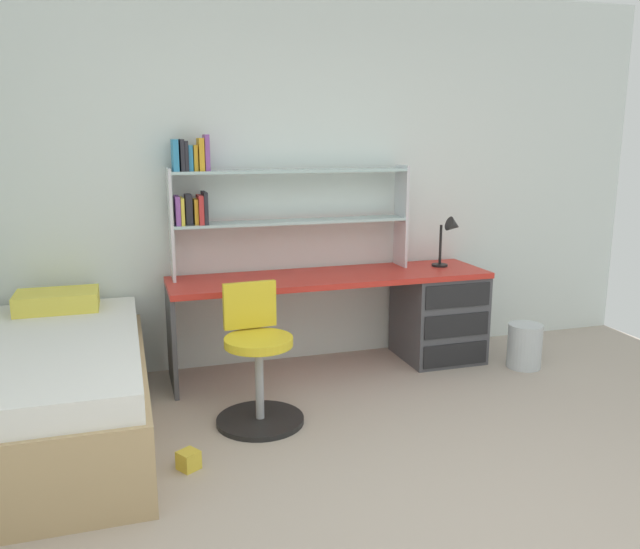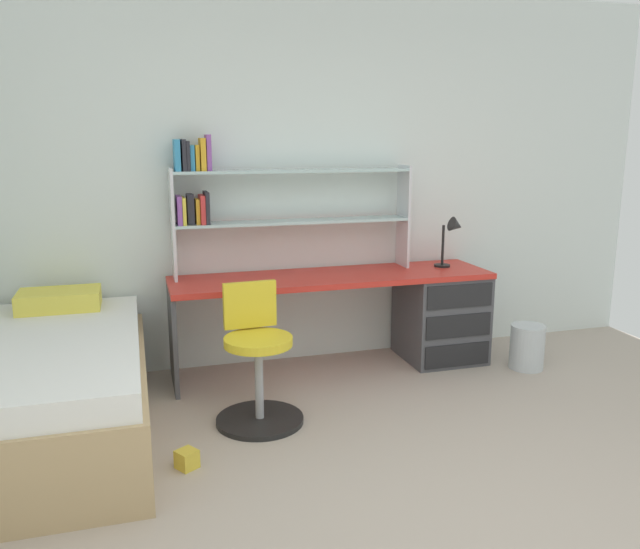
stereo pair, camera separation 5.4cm
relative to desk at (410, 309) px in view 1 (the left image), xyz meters
The scene contains 8 objects.
room_shell 2.41m from the desk, 150.14° to the right, with size 5.56×6.37×2.72m.
desk is the anchor object (origin of this frame).
bookshelf_hutch 1.42m from the desk, behind, with size 1.72×0.22×0.98m.
desk_lamp 0.65m from the desk, ahead, with size 0.20×0.17×0.38m.
swivel_chair 1.49m from the desk, 151.66° to the right, with size 0.52×0.52×0.82m.
bed_platform 2.52m from the desk, 165.70° to the right, with size 1.01×1.86×0.70m.
waste_bin 0.88m from the desk, 27.52° to the right, with size 0.25×0.25×0.33m, color silver.
toy_block_yellow_0 2.14m from the desk, 146.78° to the right, with size 0.10×0.10×0.10m, color gold.
Camera 1 is at (-1.32, -1.81, 1.65)m, focal length 35.53 mm.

